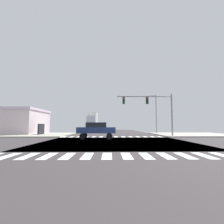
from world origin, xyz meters
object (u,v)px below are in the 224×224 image
object	(u,v)px
traffic_signal_mast	(150,104)
sedan_crossing_1	(96,129)
street_lamp	(155,110)
box_truck_nearside_1	(92,121)
bank_building	(6,122)

from	to	relation	value
traffic_signal_mast	sedan_crossing_1	bearing A→B (deg)	-149.88
traffic_signal_mast	street_lamp	distance (m)	8.05
traffic_signal_mast	sedan_crossing_1	world-z (taller)	traffic_signal_mast
street_lamp	traffic_signal_mast	bearing A→B (deg)	-109.65
box_truck_nearside_1	sedan_crossing_1	xyz separation A→B (m)	(2.90, -24.01, -1.45)
traffic_signal_mast	street_lamp	size ratio (longest dim) A/B	1.08
traffic_signal_mast	bank_building	size ratio (longest dim) A/B	0.54
traffic_signal_mast	bank_building	distance (m)	25.55
street_lamp	bank_building	size ratio (longest dim) A/B	0.50
bank_building	sedan_crossing_1	distance (m)	20.82
street_lamp	box_truck_nearside_1	size ratio (longest dim) A/B	1.00
street_lamp	box_truck_nearside_1	world-z (taller)	street_lamp
street_lamp	sedan_crossing_1	world-z (taller)	street_lamp
box_truck_nearside_1	street_lamp	bearing A→B (deg)	135.94
box_truck_nearside_1	sedan_crossing_1	size ratio (longest dim) A/B	1.67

